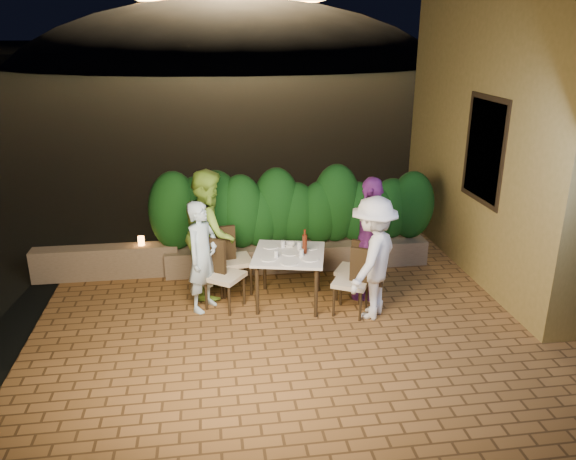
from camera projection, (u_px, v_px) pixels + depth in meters
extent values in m
plane|color=black|center=(311.00, 341.00, 7.00)|extent=(400.00, 400.00, 0.00)
cube|color=brown|center=(304.00, 325.00, 7.48)|extent=(7.00, 6.00, 0.15)
cube|color=#A28640|center=(523.00, 109.00, 8.49)|extent=(1.60, 5.00, 5.00)
cube|color=black|center=(486.00, 150.00, 8.09)|extent=(0.08, 1.00, 1.40)
cube|color=black|center=(486.00, 150.00, 8.09)|extent=(0.06, 1.15, 1.55)
cube|color=#736049|center=(298.00, 254.00, 9.09)|extent=(4.20, 0.55, 0.40)
cube|color=#736049|center=(106.00, 262.00, 8.67)|extent=(2.20, 0.30, 0.50)
ellipsoid|color=black|center=(234.00, 99.00, 64.50)|extent=(52.00, 40.00, 22.00)
cylinder|color=white|center=(269.00, 259.00, 7.49)|extent=(0.21, 0.21, 0.01)
cylinder|color=white|center=(270.00, 246.00, 7.91)|extent=(0.21, 0.21, 0.01)
cylinder|color=white|center=(310.00, 258.00, 7.49)|extent=(0.24, 0.24, 0.01)
cylinder|color=white|center=(311.00, 247.00, 7.88)|extent=(0.20, 0.20, 0.01)
cylinder|color=white|center=(290.00, 253.00, 7.68)|extent=(0.22, 0.22, 0.01)
cylinder|color=white|center=(289.00, 263.00, 7.36)|extent=(0.23, 0.23, 0.01)
cylinder|color=silver|center=(276.00, 254.00, 7.52)|extent=(0.06, 0.06, 0.10)
cylinder|color=silver|center=(283.00, 244.00, 7.88)|extent=(0.06, 0.06, 0.10)
cylinder|color=silver|center=(301.00, 253.00, 7.54)|extent=(0.06, 0.06, 0.11)
cylinder|color=silver|center=(299.00, 246.00, 7.81)|extent=(0.06, 0.06, 0.11)
imported|color=white|center=(290.00, 245.00, 7.94)|extent=(0.19, 0.19, 0.04)
imported|color=silver|center=(202.00, 257.00, 7.52)|extent=(0.63, 0.67, 1.54)
imported|color=#89BD3B|center=(210.00, 232.00, 7.98)|extent=(0.71, 0.91, 1.83)
imported|color=white|center=(373.00, 258.00, 7.32)|extent=(1.15, 1.22, 1.66)
imported|color=#732A7F|center=(371.00, 238.00, 7.84)|extent=(0.81, 1.13, 1.78)
cylinder|color=orange|center=(141.00, 241.00, 8.64)|extent=(0.10, 0.10, 0.14)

